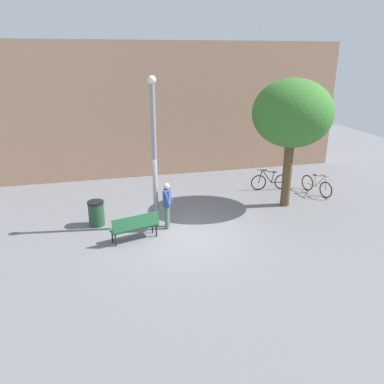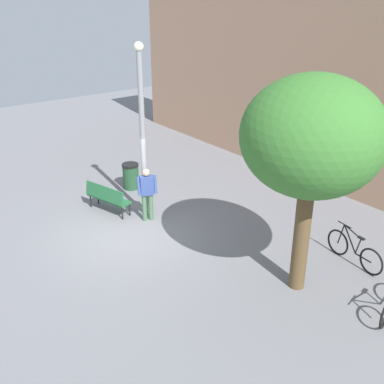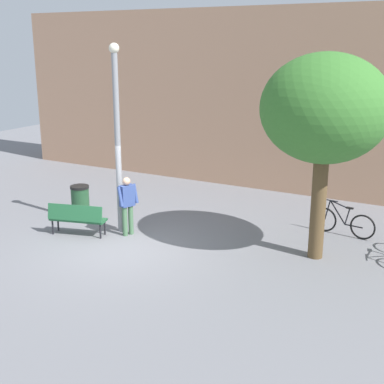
{
  "view_description": "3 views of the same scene",
  "coord_description": "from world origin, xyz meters",
  "px_view_note": "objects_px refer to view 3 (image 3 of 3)",
  "views": [
    {
      "loc": [
        -2.73,
        -11.36,
        5.86
      ],
      "look_at": [
        0.6,
        1.74,
        0.98
      ],
      "focal_mm": 35.88,
      "sensor_mm": 36.0,
      "label": 1
    },
    {
      "loc": [
        10.33,
        -5.66,
        6.58
      ],
      "look_at": [
        0.11,
        2.2,
        0.81
      ],
      "focal_mm": 43.06,
      "sensor_mm": 36.0,
      "label": 2
    },
    {
      "loc": [
        7.76,
        -10.37,
        5.2
      ],
      "look_at": [
        0.95,
        2.05,
        1.18
      ],
      "focal_mm": 49.01,
      "sensor_mm": 36.0,
      "label": 3
    }
  ],
  "objects_px": {
    "trash_bin": "(80,200)",
    "plaza_tree": "(325,110)",
    "person_by_lamppost": "(127,202)",
    "park_bench": "(77,217)",
    "lamppost": "(117,133)",
    "bicycle_black": "(343,222)"
  },
  "relations": [
    {
      "from": "trash_bin",
      "to": "plaza_tree",
      "type": "bearing_deg",
      "value": 0.89
    },
    {
      "from": "person_by_lamppost",
      "to": "plaza_tree",
      "type": "bearing_deg",
      "value": 10.78
    },
    {
      "from": "plaza_tree",
      "to": "trash_bin",
      "type": "relative_size",
      "value": 5.51
    },
    {
      "from": "park_bench",
      "to": "plaza_tree",
      "type": "bearing_deg",
      "value": 15.05
    },
    {
      "from": "person_by_lamppost",
      "to": "trash_bin",
      "type": "relative_size",
      "value": 1.83
    },
    {
      "from": "trash_bin",
      "to": "lamppost",
      "type": "bearing_deg",
      "value": -18.39
    },
    {
      "from": "park_bench",
      "to": "trash_bin",
      "type": "relative_size",
      "value": 1.82
    },
    {
      "from": "park_bench",
      "to": "trash_bin",
      "type": "xyz_separation_m",
      "value": [
        -1.22,
        1.58,
        -0.08
      ]
    },
    {
      "from": "lamppost",
      "to": "person_by_lamppost",
      "type": "height_order",
      "value": "lamppost"
    },
    {
      "from": "plaza_tree",
      "to": "park_bench",
      "type": "bearing_deg",
      "value": -164.95
    },
    {
      "from": "park_bench",
      "to": "plaza_tree",
      "type": "distance_m",
      "value": 7.24
    },
    {
      "from": "person_by_lamppost",
      "to": "bicycle_black",
      "type": "xyz_separation_m",
      "value": [
        5.3,
        2.87,
        -0.58
      ]
    },
    {
      "from": "lamppost",
      "to": "trash_bin",
      "type": "relative_size",
      "value": 5.72
    },
    {
      "from": "lamppost",
      "to": "park_bench",
      "type": "relative_size",
      "value": 3.13
    },
    {
      "from": "bicycle_black",
      "to": "trash_bin",
      "type": "height_order",
      "value": "bicycle_black"
    },
    {
      "from": "plaza_tree",
      "to": "bicycle_black",
      "type": "height_order",
      "value": "plaza_tree"
    },
    {
      "from": "lamppost",
      "to": "trash_bin",
      "type": "xyz_separation_m",
      "value": [
        -2.07,
        0.69,
        -2.4
      ]
    },
    {
      "from": "person_by_lamppost",
      "to": "bicycle_black",
      "type": "relative_size",
      "value": 0.93
    },
    {
      "from": "lamppost",
      "to": "trash_bin",
      "type": "distance_m",
      "value": 3.24
    },
    {
      "from": "bicycle_black",
      "to": "trash_bin",
      "type": "xyz_separation_m",
      "value": [
        -7.74,
        -2.03,
        0.08
      ]
    },
    {
      "from": "lamppost",
      "to": "bicycle_black",
      "type": "distance_m",
      "value": 6.76
    },
    {
      "from": "person_by_lamppost",
      "to": "bicycle_black",
      "type": "distance_m",
      "value": 6.06
    }
  ]
}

